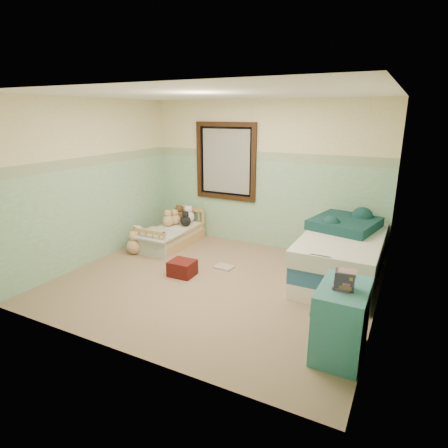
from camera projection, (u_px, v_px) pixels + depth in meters
The scene contains 29 objects.
floor at pixel (213, 283), 5.23m from camera, with size 4.20×3.60×0.02m, color #846B56.
ceiling at pixel (211, 93), 4.52m from camera, with size 4.20×3.60×0.02m, color white.
wall_back at pixel (263, 175), 6.41m from camera, with size 4.20×0.04×2.50m, color beige.
wall_front at pixel (115, 233), 3.34m from camera, with size 4.20×0.04×2.50m, color beige.
wall_left at pixel (94, 182), 5.79m from camera, with size 0.04×3.60×2.50m, color beige.
wall_right at pixel (386, 214), 3.96m from camera, with size 0.04×3.60×2.50m, color beige.
wainscot_mint at pixel (262, 204), 6.54m from camera, with size 4.20×0.01×1.50m, color #75AE7F.
border_strip at pixel (263, 156), 6.31m from camera, with size 4.20×0.01×0.15m, color #507A53.
window_frame at pixel (226, 161), 6.63m from camera, with size 1.16×0.06×1.36m, color black.
window_blinds at pixel (226, 161), 6.63m from camera, with size 0.92×0.01×1.12m, color #B1B1AC.
toddler_bed_frame at pixel (172, 240), 6.73m from camera, with size 0.65×1.30×0.17m, color tan.
toddler_mattress at pixel (171, 232), 6.69m from camera, with size 0.60×1.25×0.12m, color white.
patchwork_quilt at pixel (157, 235), 6.32m from camera, with size 0.71×0.65×0.03m, color #6988B7.
plush_bed_brown at pixel (180, 216), 7.13m from camera, with size 0.21×0.21×0.21m, color brown.
plush_bed_white at pixel (188, 217), 7.04m from camera, with size 0.22×0.22×0.22m, color white.
plush_bed_tan at pixel (175, 219), 6.92m from camera, with size 0.19×0.19×0.19m, color tan.
plush_bed_dark at pixel (186, 221), 6.82m from camera, with size 0.19×0.19×0.19m, color black.
plush_floor_cream at pixel (138, 239), 6.61m from camera, with size 0.26×0.26×0.26m, color white.
plush_floor_tan at pixel (135, 246), 6.27m from camera, with size 0.27×0.27×0.27m, color tan.
twin_bed_frame at pixel (341, 271), 5.35m from camera, with size 0.99×1.98×0.22m, color white.
twin_boxspring at pixel (342, 256), 5.29m from camera, with size 0.99×1.98×0.22m, color navy.
twin_mattress at pixel (343, 242), 5.22m from camera, with size 1.03×2.02×0.22m, color white.
teal_blanket at pixel (345, 223), 5.45m from camera, with size 0.84×0.89×0.14m, color #133E3F.
dresser at pixel (341, 321), 3.60m from camera, with size 0.45×0.71×0.71m, color teal.
book_stack at pixel (345, 280), 3.43m from camera, with size 0.18×0.14×0.18m, color #412221.
red_pillow at pixel (182, 268), 5.44m from camera, with size 0.36×0.31×0.22m, color maroon.
floor_book at pixel (224, 267), 5.73m from camera, with size 0.28×0.21×0.03m, color #F89C3D.
extra_plush_0 at pixel (168, 221), 6.82m from camera, with size 0.21×0.21×0.21m, color tan.
extra_plush_1 at pixel (187, 217), 7.12m from camera, with size 0.17×0.17×0.17m, color tan.
Camera 1 is at (2.31, -4.19, 2.27)m, focal length 30.03 mm.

